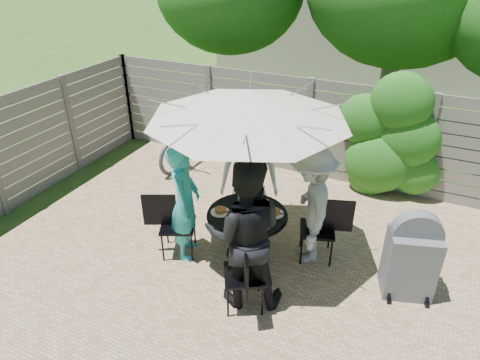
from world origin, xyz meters
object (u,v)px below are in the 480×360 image
at_px(plate_back, 248,197).
at_px(glass_back, 240,198).
at_px(glass_right, 267,205).
at_px(plate_right, 274,212).
at_px(chair_right, 317,240).
at_px(plate_extra, 260,225).
at_px(person_back, 249,172).
at_px(syrup_jug, 243,206).
at_px(plate_left, 220,211).
at_px(bbq_grill, 411,258).
at_px(patio_table, 247,226).
at_px(coffee_cup, 255,201).
at_px(person_left, 185,203).
at_px(chair_back, 249,202).
at_px(chair_left, 178,236).
at_px(person_right, 310,206).
at_px(bicycle, 195,137).
at_px(plate_front, 246,227).
at_px(glass_front, 255,220).
at_px(chair_front, 244,287).
at_px(person_front, 245,235).
at_px(umbrella, 248,105).

distance_m(plate_back, glass_back, 0.15).
bearing_deg(glass_right, plate_right, -24.31).
bearing_deg(chair_right, glass_right, -4.10).
bearing_deg(glass_right, plate_extra, -79.18).
bearing_deg(person_back, plate_back, -90.00).
bearing_deg(syrup_jug, plate_left, -148.59).
height_order(chair_right, bbq_grill, bbq_grill).
height_order(patio_table, coffee_cup, coffee_cup).
height_order(person_back, person_left, person_back).
height_order(chair_back, chair_right, chair_right).
relative_size(person_left, chair_right, 1.75).
height_order(chair_left, person_right, person_right).
bearing_deg(plate_back, bicycle, 135.81).
xyz_separation_m(glass_right, coffee_cup, (-0.19, 0.05, -0.01)).
relative_size(plate_front, glass_front, 1.86).
xyz_separation_m(person_left, plate_front, (0.90, -0.02, -0.11)).
height_order(chair_front, plate_front, chair_front).
xyz_separation_m(person_front, bbq_grill, (1.78, 0.94, -0.42)).
height_order(umbrella, chair_back, umbrella).
distance_m(person_right, plate_front, 0.91).
distance_m(plate_right, bicycle, 3.24).
bearing_deg(chair_front, glass_front, -14.48).
relative_size(person_front, glass_right, 13.70).
xyz_separation_m(glass_back, bicycle, (-1.92, 2.05, -0.24)).
bearing_deg(patio_table, plate_right, 21.94).
relative_size(patio_table, bbq_grill, 1.17).
distance_m(glass_back, glass_front, 0.56).
distance_m(person_front, plate_back, 1.21).
relative_size(plate_back, plate_front, 1.00).
bearing_deg(umbrella, chair_back, 111.85).
bearing_deg(bbq_grill, glass_back, 162.63).
bearing_deg(person_left, glass_right, -84.50).
xyz_separation_m(chair_front, plate_left, (-0.70, 0.76, 0.44)).
bearing_deg(chair_back, glass_front, 10.73).
xyz_separation_m(patio_table, plate_front, (0.13, -0.33, 0.24)).
distance_m(syrup_jug, coffee_cup, 0.23).
bearing_deg(plate_left, glass_right, 31.55).
bearing_deg(glass_front, glass_back, 133.94).
bearing_deg(person_back, chair_right, -40.71).
distance_m(patio_table, person_back, 0.92).
height_order(plate_front, glass_front, glass_front).
height_order(glass_front, syrup_jug, syrup_jug).
distance_m(chair_left, bbq_grill, 3.04).
distance_m(chair_left, plate_left, 0.75).
height_order(person_right, bicycle, person_right).
bearing_deg(person_left, person_front, -135.00).
bearing_deg(bicycle, chair_right, -22.88).
distance_m(umbrella, syrup_jug, 1.44).
distance_m(bicycle, bbq_grill, 4.69).
xyz_separation_m(plate_back, plate_extra, (0.41, -0.54, 0.00)).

